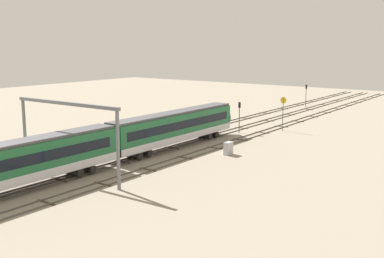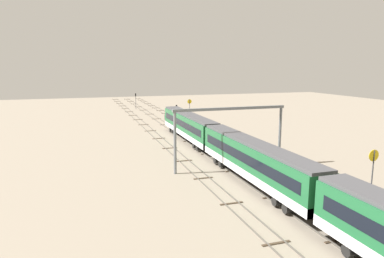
% 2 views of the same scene
% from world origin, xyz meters
% --- Properties ---
extents(ground_plane, '(196.44, 196.44, 0.00)m').
position_xyz_m(ground_plane, '(0.00, 0.00, 0.00)').
color(ground_plane, gray).
extents(track_near_foreground, '(180.44, 2.40, 0.16)m').
position_xyz_m(track_near_foreground, '(0.00, -4.77, 0.07)').
color(track_near_foreground, '#59544C').
rests_on(track_near_foreground, ground).
extents(track_with_train, '(180.44, 2.40, 0.16)m').
position_xyz_m(track_with_train, '(0.00, 0.00, 0.07)').
color(track_with_train, '#59544C').
rests_on(track_with_train, ground).
extents(track_middle, '(180.44, 2.40, 0.16)m').
position_xyz_m(track_middle, '(-0.00, 4.77, 0.07)').
color(track_middle, '#59544C').
rests_on(track_middle, ground).
extents(overhead_gantry, '(0.40, 15.42, 8.14)m').
position_xyz_m(overhead_gantry, '(-17.64, 0.06, 6.00)').
color(overhead_gantry, slate).
rests_on(overhead_gantry, ground).
extents(speed_sign_mid_trackside, '(0.14, 1.06, 5.55)m').
position_xyz_m(speed_sign_mid_trackside, '(20.90, -6.56, 3.70)').
color(speed_sign_mid_trackside, '#4C4C51').
rests_on(speed_sign_mid_trackside, ground).
extents(signal_light_trackside_approach, '(0.31, 0.32, 4.94)m').
position_xyz_m(signal_light_trackside_approach, '(15.19, -1.73, 3.21)').
color(signal_light_trackside_approach, '#4C4C51').
rests_on(signal_light_trackside_approach, ground).
extents(signal_light_trackside_departure, '(0.31, 0.32, 5.04)m').
position_xyz_m(signal_light_trackside_departure, '(50.67, 1.79, 3.27)').
color(signal_light_trackside_departure, '#4C4C51').
rests_on(signal_light_trackside_departure, ground).
extents(relay_cabinet, '(1.36, 0.68, 1.64)m').
position_xyz_m(relay_cabinet, '(1.30, -8.22, 0.82)').
color(relay_cabinet, '#B2B7BC').
rests_on(relay_cabinet, ground).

